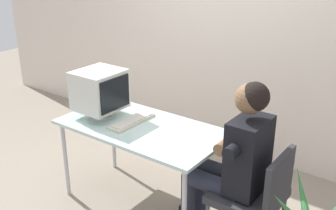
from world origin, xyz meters
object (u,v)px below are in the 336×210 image
(crt_monitor, at_px, (100,90))
(desk, at_px, (142,133))
(office_chair, at_px, (256,193))
(keyboard, at_px, (132,121))
(person_seated, at_px, (233,157))

(crt_monitor, bearing_deg, desk, 5.58)
(office_chair, bearing_deg, keyboard, -178.95)
(keyboard, relative_size, person_seated, 0.35)
(keyboard, distance_m, office_chair, 1.17)
(keyboard, height_order, office_chair, office_chair)
(office_chair, bearing_deg, person_seated, 180.00)
(keyboard, bearing_deg, crt_monitor, -171.48)
(desk, distance_m, person_seated, 0.83)
(keyboard, xyz_separation_m, office_chair, (1.13, 0.02, -0.27))
(person_seated, bearing_deg, crt_monitor, -176.92)
(keyboard, bearing_deg, office_chair, 1.05)
(desk, height_order, keyboard, keyboard)
(person_seated, bearing_deg, keyboard, -178.73)
(desk, bearing_deg, keyboard, 177.13)
(office_chair, relative_size, person_seated, 0.64)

